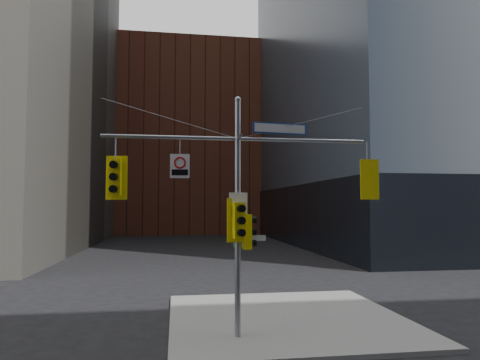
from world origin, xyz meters
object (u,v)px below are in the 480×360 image
object	(u,v)px
traffic_light_west_arm	(115,177)
traffic_light_pole_side	(248,232)
traffic_light_east_arm	(367,180)
traffic_light_pole_front	(239,220)
regulatory_sign_arm	(180,165)
signal_assembly	(238,191)
street_sign_blade	(280,129)

from	to	relation	value
traffic_light_west_arm	traffic_light_pole_side	distance (m)	4.21
traffic_light_east_arm	traffic_light_pole_side	bearing A→B (deg)	1.19
traffic_light_east_arm	traffic_light_pole_front	distance (m)	4.32
traffic_light_pole_front	traffic_light_east_arm	bearing A→B (deg)	-8.11
traffic_light_west_arm	traffic_light_pole_side	xyz separation A→B (m)	(3.89, -0.00, -1.59)
traffic_light_west_arm	regulatory_sign_arm	bearing A→B (deg)	5.17
signal_assembly	traffic_light_west_arm	bearing A→B (deg)	179.79
signal_assembly	regulatory_sign_arm	xyz separation A→B (m)	(-1.73, -0.02, 0.76)
traffic_light_east_arm	traffic_light_pole_side	xyz separation A→B (m)	(-3.80, 0.01, -1.59)
traffic_light_east_arm	street_sign_blade	size ratio (longest dim) A/B	0.72
traffic_light_west_arm	traffic_light_pole_front	bearing A→B (deg)	1.72
traffic_light_west_arm	street_sign_blade	xyz separation A→B (m)	(4.88, -0.01, 1.55)
traffic_light_pole_side	traffic_light_pole_front	distance (m)	0.55
traffic_light_west_arm	traffic_light_east_arm	distance (m)	7.69
signal_assembly	traffic_light_west_arm	distance (m)	3.59
signal_assembly	traffic_light_pole_side	size ratio (longest dim) A/B	7.74
traffic_light_pole_side	regulatory_sign_arm	world-z (taller)	regulatory_sign_arm
traffic_light_east_arm	street_sign_blade	distance (m)	3.21
signal_assembly	regulatory_sign_arm	distance (m)	1.88
traffic_light_west_arm	regulatory_sign_arm	xyz separation A→B (m)	(1.84, -0.03, 0.37)
traffic_light_west_arm	street_sign_blade	size ratio (longest dim) A/B	0.74
signal_assembly	traffic_light_pole_front	size ratio (longest dim) A/B	6.18
signal_assembly	regulatory_sign_arm	bearing A→B (deg)	-179.33
signal_assembly	traffic_light_pole_front	distance (m)	0.90
signal_assembly	traffic_light_west_arm	size ratio (longest dim) A/B	6.22
traffic_light_pole_side	street_sign_blade	xyz separation A→B (m)	(0.99, -0.01, 3.14)
traffic_light_pole_front	street_sign_blade	bearing A→B (deg)	-0.19
traffic_light_pole_side	traffic_light_pole_front	xyz separation A→B (m)	(-0.32, -0.28, 0.35)
traffic_light_west_arm	street_sign_blade	distance (m)	5.12
signal_assembly	traffic_light_east_arm	xyz separation A→B (m)	(4.12, 0.00, 0.38)
traffic_light_pole_front	street_sign_blade	xyz separation A→B (m)	(1.31, 0.27, 2.80)
traffic_light_pole_side	street_sign_blade	distance (m)	3.30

